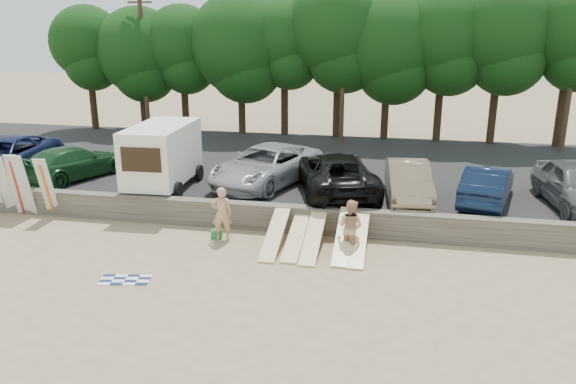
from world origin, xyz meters
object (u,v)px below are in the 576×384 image
object	(u,v)px
car_0	(3,158)
car_2	(266,166)
box_trailer	(162,153)
cooler	(217,234)
car_1	(73,162)
car_4	(408,182)
car_5	(487,185)
car_6	(576,185)
beachgoer_a	(222,214)
beachgoer_b	(350,227)
car_3	(335,173)

from	to	relation	value
car_0	car_2	size ratio (longest dim) A/B	1.04
box_trailer	cooler	size ratio (longest dim) A/B	11.37
car_1	car_4	bearing A→B (deg)	-160.52
car_5	car_6	distance (m)	3.21
box_trailer	car_1	distance (m)	4.68
beachgoer_a	cooler	size ratio (longest dim) A/B	5.14
beachgoer_b	car_4	bearing A→B (deg)	-90.93
car_4	beachgoer_a	bearing A→B (deg)	-154.88
cooler	car_6	bearing A→B (deg)	6.04
car_2	cooler	size ratio (longest dim) A/B	15.71
car_3	beachgoer_a	bearing A→B (deg)	33.84
car_0	car_5	world-z (taller)	car_0
car_2	beachgoer_a	distance (m)	4.91
box_trailer	car_5	size ratio (longest dim) A/B	0.95
car_1	cooler	xyz separation A→B (m)	(7.98, -3.98, -1.27)
car_3	car_6	distance (m)	9.11
car_4	box_trailer	bearing A→B (deg)	176.56
car_0	beachgoer_a	xyz separation A→B (m)	(11.53, -3.80, -0.59)
car_0	car_3	xyz separation A→B (m)	(15.03, 0.39, -0.02)
car_6	car_0	bearing A→B (deg)	174.39
car_1	beachgoer_b	bearing A→B (deg)	-178.26
car_0	car_4	world-z (taller)	car_0
car_3	car_5	xyz separation A→B (m)	(5.90, -0.20, -0.10)
box_trailer	car_6	xyz separation A→B (m)	(16.28, 0.66, -0.64)
car_0	car_1	size ratio (longest dim) A/B	1.24
car_2	beachgoer_b	size ratio (longest dim) A/B	3.18
car_4	car_1	bearing A→B (deg)	173.51
car_5	beachgoer_b	world-z (taller)	car_5
car_2	cooler	xyz separation A→B (m)	(-0.70, -4.75, -1.37)
car_5	beachgoer_b	distance (m)	6.50
car_0	car_4	bearing A→B (deg)	-2.86
car_6	car_1	bearing A→B (deg)	173.73
car_0	cooler	world-z (taller)	car_0
car_0	car_5	bearing A→B (deg)	-2.27
car_1	car_4	world-z (taller)	car_4
cooler	box_trailer	bearing A→B (deg)	124.36
car_2	beachgoer_b	bearing A→B (deg)	-30.92
box_trailer	car_2	distance (m)	4.40
car_6	beachgoer_a	xyz separation A→B (m)	(-12.62, -4.11, -0.59)
car_5	beachgoer_a	size ratio (longest dim) A/B	2.32
car_4	car_6	bearing A→B (deg)	-2.25
cooler	car_4	bearing A→B (deg)	17.56
car_4	car_5	world-z (taller)	car_4
car_1	cooler	distance (m)	9.01
car_4	cooler	bearing A→B (deg)	-156.51
box_trailer	car_0	size ratio (longest dim) A/B	0.69
car_2	cooler	bearing A→B (deg)	-77.79
car_2	car_5	bearing A→B (deg)	15.06
beachgoer_a	car_3	bearing A→B (deg)	-146.59
beachgoer_a	beachgoer_b	bearing A→B (deg)	159.56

